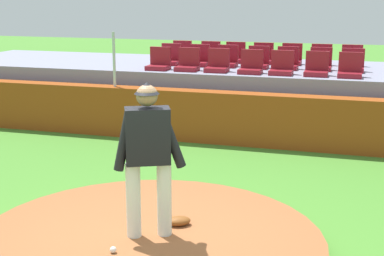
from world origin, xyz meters
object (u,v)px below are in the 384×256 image
at_px(stadium_chair_12, 320,63).
at_px(stadium_chair_14, 181,54).
at_px(baseball, 113,250).
at_px(stadium_chair_0, 159,63).
at_px(pitcher, 148,149).
at_px(stadium_chair_7, 170,58).
at_px(stadium_chair_11, 287,62).
at_px(stadium_chair_10, 258,61).
at_px(stadium_chair_4, 282,67).
at_px(stadium_chair_16, 235,56).
at_px(stadium_chair_5, 317,68).
at_px(stadium_chair_3, 251,66).
at_px(stadium_chair_8, 199,59).
at_px(stadium_chair_15, 210,55).
at_px(fielding_glove, 178,221).
at_px(stadium_chair_17, 263,57).
at_px(stadium_chair_13, 353,65).
at_px(stadium_chair_6, 350,69).
at_px(stadium_chair_18, 291,58).
at_px(stadium_chair_2, 218,64).
at_px(stadium_chair_20, 352,60).
at_px(stadium_chair_9, 227,60).
at_px(stadium_chair_1, 188,64).
at_px(stadium_chair_19, 321,59).

relative_size(stadium_chair_12, stadium_chair_14, 1.00).
distance_m(baseball, stadium_chair_0, 7.00).
distance_m(pitcher, stadium_chair_7, 7.33).
xyz_separation_m(stadium_chair_0, stadium_chair_11, (2.76, 0.91, 0.00)).
height_order(baseball, stadium_chair_10, stadium_chair_10).
relative_size(stadium_chair_4, stadium_chair_16, 1.00).
bearing_deg(stadium_chair_5, stadium_chair_7, -14.21).
relative_size(stadium_chair_3, stadium_chair_7, 1.00).
bearing_deg(stadium_chair_8, stadium_chair_15, -91.91).
height_order(fielding_glove, stadium_chair_17, stadium_chair_17).
height_order(stadium_chair_15, stadium_chair_17, same).
bearing_deg(stadium_chair_13, stadium_chair_6, 87.59).
bearing_deg(stadium_chair_5, stadium_chair_18, -67.55).
relative_size(stadium_chair_4, stadium_chair_12, 1.00).
relative_size(stadium_chair_2, stadium_chair_15, 1.00).
bearing_deg(stadium_chair_14, stadium_chair_8, 128.97).
bearing_deg(stadium_chair_2, stadium_chair_3, 176.69).
bearing_deg(stadium_chair_20, stadium_chair_9, 17.46).
relative_size(stadium_chair_5, stadium_chair_13, 1.00).
distance_m(pitcher, stadium_chair_0, 6.43).
xyz_separation_m(pitcher, stadium_chair_6, (2.08, 6.10, 0.21)).
bearing_deg(stadium_chair_13, stadium_chair_11, -0.97).
bearing_deg(pitcher, stadium_chair_4, 58.74).
bearing_deg(stadium_chair_18, stadium_chair_4, 90.29).
distance_m(stadium_chair_12, stadium_chair_16, 2.32).
relative_size(stadium_chair_0, stadium_chair_9, 1.00).
distance_m(stadium_chair_1, stadium_chair_17, 2.24).
bearing_deg(stadium_chair_5, stadium_chair_10, -31.38).
relative_size(baseball, stadium_chair_10, 0.15).
bearing_deg(stadium_chair_17, stadium_chair_6, 139.78).
height_order(stadium_chair_3, stadium_chair_14, same).
xyz_separation_m(stadium_chair_10, stadium_chair_20, (2.06, 0.94, 0.00)).
xyz_separation_m(stadium_chair_9, stadium_chair_15, (-0.65, 0.87, 0.00)).
bearing_deg(baseball, stadium_chair_16, 93.45).
distance_m(stadium_chair_13, stadium_chair_18, 1.71).
distance_m(stadium_chair_7, stadium_chair_20, 4.29).
height_order(stadium_chair_8, stadium_chair_12, same).
distance_m(stadium_chair_16, stadium_chair_19, 2.10).
bearing_deg(stadium_chair_2, stadium_chair_10, -131.36).
relative_size(stadium_chair_9, stadium_chair_16, 1.00).
xyz_separation_m(stadium_chair_7, stadium_chair_11, (2.81, -0.02, 0.00)).
distance_m(stadium_chair_17, stadium_chair_18, 0.70).
xyz_separation_m(stadium_chair_11, stadium_chair_16, (-1.41, 0.89, 0.00)).
bearing_deg(stadium_chair_8, stadium_chair_0, 53.33).
relative_size(stadium_chair_4, stadium_chair_6, 1.00).
xyz_separation_m(stadium_chair_9, stadium_chair_18, (1.40, 0.87, 0.00)).
relative_size(stadium_chair_12, stadium_chair_20, 1.00).
bearing_deg(stadium_chair_6, stadium_chair_0, 0.20).
height_order(stadium_chair_16, stadium_chair_19, same).
relative_size(stadium_chair_11, stadium_chair_13, 1.00).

